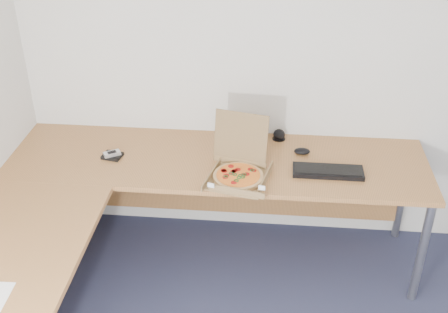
# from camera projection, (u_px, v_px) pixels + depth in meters

# --- Properties ---
(room_shell) EXTENTS (3.50, 3.50, 2.50)m
(room_shell) POSITION_uv_depth(u_px,v_px,m) (323.00, 248.00, 1.89)
(room_shell) COLOR silver
(room_shell) RESTS_ON ground
(desk) EXTENTS (2.50, 2.20, 0.73)m
(desk) POSITION_uv_depth(u_px,v_px,m) (150.00, 201.00, 3.06)
(desk) COLOR #AA6F3B
(desk) RESTS_ON ground
(pizza_box) EXTENTS (0.32, 0.37, 0.32)m
(pizza_box) POSITION_uv_depth(u_px,v_px,m) (238.00, 172.00, 3.19)
(pizza_box) COLOR olive
(pizza_box) RESTS_ON desk
(drinking_glass) EXTENTS (0.07, 0.07, 0.13)m
(drinking_glass) POSITION_uv_depth(u_px,v_px,m) (245.00, 141.00, 3.45)
(drinking_glass) COLOR silver
(drinking_glass) RESTS_ON desk
(keyboard) EXTENTS (0.40, 0.15, 0.03)m
(keyboard) POSITION_uv_depth(u_px,v_px,m) (328.00, 171.00, 3.24)
(keyboard) COLOR black
(keyboard) RESTS_ON desk
(mouse) EXTENTS (0.11, 0.09, 0.04)m
(mouse) POSITION_uv_depth(u_px,v_px,m) (302.00, 151.00, 3.43)
(mouse) COLOR black
(mouse) RESTS_ON desk
(wallet) EXTENTS (0.13, 0.11, 0.02)m
(wallet) POSITION_uv_depth(u_px,v_px,m) (112.00, 156.00, 3.40)
(wallet) COLOR black
(wallet) RESTS_ON desk
(phone) EXTENTS (0.11, 0.09, 0.02)m
(phone) POSITION_uv_depth(u_px,v_px,m) (112.00, 154.00, 3.39)
(phone) COLOR #B2B5BA
(phone) RESTS_ON wallet
(dome_speaker) EXTENTS (0.08, 0.08, 0.07)m
(dome_speaker) POSITION_uv_depth(u_px,v_px,m) (279.00, 134.00, 3.58)
(dome_speaker) COLOR black
(dome_speaker) RESTS_ON desk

